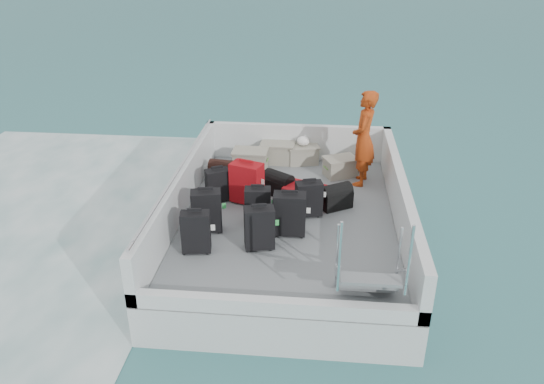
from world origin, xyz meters
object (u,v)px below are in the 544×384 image
(crate_3, at_px, (340,167))
(suitcase_0, at_px, (196,233))
(suitcase_5, at_px, (247,183))
(suitcase_3, at_px, (259,228))
(crate_1, at_px, (278,153))
(suitcase_1, at_px, (207,212))
(suitcase_7, at_px, (309,199))
(suitcase_4, at_px, (258,206))
(suitcase_6, at_px, (289,215))
(crate_2, at_px, (303,155))
(suitcase_8, at_px, (306,194))
(suitcase_2, at_px, (218,185))
(passenger, at_px, (364,139))
(crate_0, at_px, (250,161))

(crate_3, bearing_deg, suitcase_0, -126.11)
(suitcase_5, xyz_separation_m, crate_3, (1.57, 1.24, -0.19))
(suitcase_3, distance_m, crate_1, 3.20)
(crate_3, bearing_deg, suitcase_1, -132.20)
(suitcase_7, height_order, crate_1, suitcase_7)
(suitcase_1, distance_m, suitcase_3, 0.93)
(suitcase_4, xyz_separation_m, crate_3, (1.30, 1.92, -0.13))
(suitcase_6, relative_size, crate_2, 1.18)
(suitcase_0, relative_size, suitcase_6, 0.94)
(crate_1, xyz_separation_m, crate_2, (0.49, 0.00, -0.02))
(suitcase_4, bearing_deg, suitcase_5, 106.51)
(suitcase_5, xyz_separation_m, crate_1, (0.36, 1.79, -0.16))
(suitcase_0, bearing_deg, suitcase_7, 29.95)
(suitcase_5, xyz_separation_m, suitcase_6, (0.77, -0.97, -0.02))
(suitcase_8, xyz_separation_m, crate_3, (0.58, 1.13, 0.03))
(suitcase_4, distance_m, suitcase_7, 0.83)
(suitcase_2, xyz_separation_m, passenger, (2.43, 0.95, 0.57))
(suitcase_7, bearing_deg, passenger, 41.68)
(crate_2, bearing_deg, suitcase_8, -85.44)
(suitcase_8, relative_size, crate_1, 1.13)
(passenger, bearing_deg, crate_2, -115.81)
(suitcase_7, relative_size, crate_0, 0.94)
(suitcase_8, bearing_deg, suitcase_6, -170.67)
(suitcase_3, xyz_separation_m, passenger, (1.56, 2.37, 0.53))
(suitcase_2, xyz_separation_m, crate_2, (1.35, 1.77, -0.11))
(suitcase_6, height_order, crate_1, suitcase_6)
(passenger, bearing_deg, crate_3, -115.51)
(crate_1, distance_m, passenger, 1.90)
(suitcase_5, bearing_deg, suitcase_6, -31.77)
(suitcase_4, xyz_separation_m, suitcase_8, (0.72, 0.79, -0.16))
(crate_0, bearing_deg, crate_3, -3.45)
(suitcase_2, relative_size, crate_1, 0.90)
(suitcase_3, relative_size, suitcase_6, 0.97)
(suitcase_5, bearing_deg, suitcase_2, -162.42)
(suitcase_4, bearing_deg, crate_1, 82.87)
(suitcase_5, distance_m, passenger, 2.22)
(crate_1, bearing_deg, suitcase_2, -115.76)
(suitcase_3, distance_m, suitcase_7, 1.23)
(suitcase_0, height_order, crate_2, suitcase_0)
(suitcase_5, height_order, passenger, passenger)
(suitcase_1, relative_size, crate_3, 1.21)
(suitcase_7, relative_size, crate_1, 0.93)
(suitcase_8, bearing_deg, crate_3, -6.82)
(suitcase_3, xyz_separation_m, crate_3, (1.19, 2.65, -0.16))
(suitcase_5, bearing_deg, suitcase_1, -95.18)
(suitcase_1, height_order, suitcase_5, suitcase_5)
(suitcase_3, distance_m, crate_0, 2.80)
(suitcase_6, height_order, suitcase_7, suitcase_6)
(crate_3, relative_size, passenger, 0.32)
(suitcase_7, relative_size, crate_3, 1.06)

